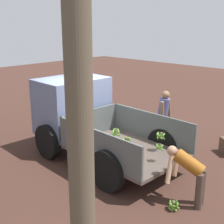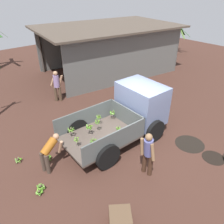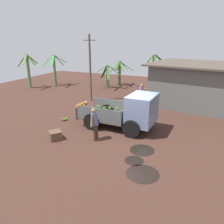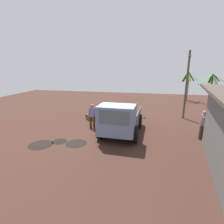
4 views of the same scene
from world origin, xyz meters
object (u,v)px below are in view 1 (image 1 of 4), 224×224
Objects in this scene: person_foreground_visitor at (163,115)px; banana_bunch_on_ground_3 at (173,205)px; person_worker_loading at (189,171)px; utility_pole at (82,182)px; cargo_truck at (82,114)px.

person_foreground_visitor is 6.38× the size of banana_bunch_on_ground_3.
utility_pole is at bearing 93.75° from person_worker_loading.
banana_bunch_on_ground_3 is (0.06, 0.41, -0.62)m from person_worker_loading.
person_foreground_visitor is at bearing -62.34° from person_worker_loading.
utility_pole reaches higher than cargo_truck.
banana_bunch_on_ground_3 is (-2.22, 2.75, -0.82)m from person_foreground_visitor.
utility_pole is 4.35× the size of person_worker_loading.
person_foreground_visitor is 3.27m from person_worker_loading.
person_foreground_visitor is 3.63m from banana_bunch_on_ground_3.
person_worker_loading is 4.60× the size of banana_bunch_on_ground_3.
person_worker_loading is at bearing 177.11° from cargo_truck.
banana_bunch_on_ground_3 is at bearing 170.57° from cargo_truck.
person_worker_loading is at bearing -54.37° from person_foreground_visitor.
cargo_truck is 2.58× the size of person_foreground_visitor.
utility_pole is 19.98× the size of banana_bunch_on_ground_3.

